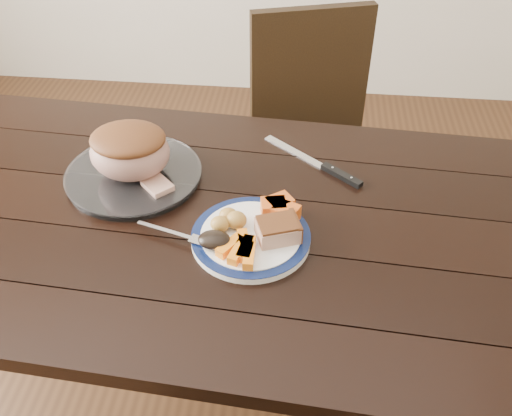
# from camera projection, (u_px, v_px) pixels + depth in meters

# --- Properties ---
(ground) EXTENTS (4.00, 4.00, 0.00)m
(ground) POSITION_uv_depth(u_px,v_px,m) (232.00, 394.00, 1.81)
(ground) COLOR #472B16
(ground) RESTS_ON ground
(dining_table) EXTENTS (1.66, 1.00, 0.75)m
(dining_table) POSITION_uv_depth(u_px,v_px,m) (224.00, 245.00, 1.38)
(dining_table) COLOR black
(dining_table) RESTS_ON ground
(chair_far) EXTENTS (0.53, 0.53, 0.93)m
(chair_far) POSITION_uv_depth(u_px,v_px,m) (315.00, 133.00, 2.01)
(chair_far) COLOR black
(chair_far) RESTS_ON ground
(dinner_plate) EXTENTS (0.26, 0.26, 0.02)m
(dinner_plate) POSITION_uv_depth(u_px,v_px,m) (251.00, 238.00, 1.26)
(dinner_plate) COLOR white
(dinner_plate) RESTS_ON dining_table
(plate_rim) EXTENTS (0.26, 0.26, 0.02)m
(plate_rim) POSITION_uv_depth(u_px,v_px,m) (251.00, 235.00, 1.25)
(plate_rim) COLOR #0C183F
(plate_rim) RESTS_ON dinner_plate
(serving_platter) EXTENTS (0.33, 0.33, 0.02)m
(serving_platter) POSITION_uv_depth(u_px,v_px,m) (134.00, 176.00, 1.43)
(serving_platter) COLOR white
(serving_platter) RESTS_ON dining_table
(pork_slice) EXTENTS (0.11, 0.09, 0.04)m
(pork_slice) POSITION_uv_depth(u_px,v_px,m) (277.00, 231.00, 1.23)
(pork_slice) COLOR tan
(pork_slice) RESTS_ON dinner_plate
(roasted_potatoes) EXTENTS (0.08, 0.07, 0.04)m
(roasted_potatoes) POSITION_uv_depth(u_px,v_px,m) (229.00, 220.00, 1.26)
(roasted_potatoes) COLOR gold
(roasted_potatoes) RESTS_ON dinner_plate
(carrot_batons) EXTENTS (0.08, 0.11, 0.02)m
(carrot_batons) POSITION_uv_depth(u_px,v_px,m) (242.00, 249.00, 1.20)
(carrot_batons) COLOR orange
(carrot_batons) RESTS_ON dinner_plate
(pumpkin_wedges) EXTENTS (0.09, 0.09, 0.04)m
(pumpkin_wedges) POSITION_uv_depth(u_px,v_px,m) (280.00, 209.00, 1.29)
(pumpkin_wedges) COLOR orange
(pumpkin_wedges) RESTS_ON dinner_plate
(dark_mushroom) EXTENTS (0.07, 0.05, 0.03)m
(dark_mushroom) POSITION_uv_depth(u_px,v_px,m) (214.00, 240.00, 1.21)
(dark_mushroom) COLOR black
(dark_mushroom) RESTS_ON dinner_plate
(fork) EXTENTS (0.18, 0.07, 0.00)m
(fork) POSITION_uv_depth(u_px,v_px,m) (178.00, 235.00, 1.25)
(fork) COLOR silver
(fork) RESTS_ON dinner_plate
(roast_joint) EXTENTS (0.19, 0.17, 0.13)m
(roast_joint) POSITION_uv_depth(u_px,v_px,m) (130.00, 153.00, 1.38)
(roast_joint) COLOR #A87466
(roast_joint) RESTS_ON serving_platter
(cut_slice) EXTENTS (0.09, 0.09, 0.02)m
(cut_slice) POSITION_uv_depth(u_px,v_px,m) (158.00, 186.00, 1.37)
(cut_slice) COLOR tan
(cut_slice) RESTS_ON serving_platter
(carving_knife) EXTENTS (0.26, 0.22, 0.01)m
(carving_knife) POSITION_uv_depth(u_px,v_px,m) (329.00, 169.00, 1.46)
(carving_knife) COLOR silver
(carving_knife) RESTS_ON dining_table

